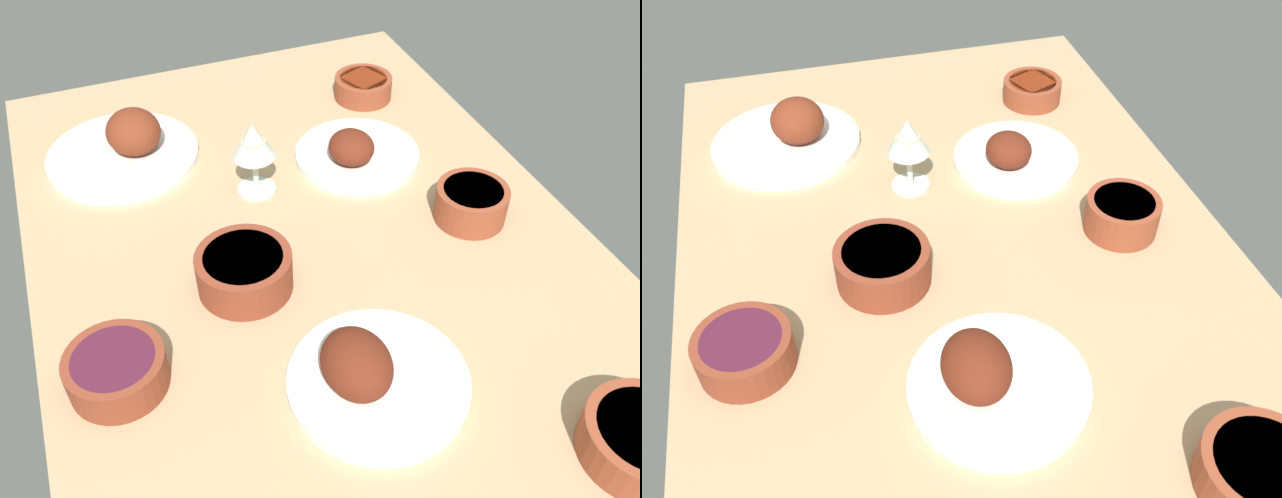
{
  "view_description": "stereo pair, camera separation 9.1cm",
  "coord_description": "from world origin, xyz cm",
  "views": [
    {
      "loc": [
        74.3,
        -29.51,
        81.26
      ],
      "look_at": [
        0.0,
        0.0,
        6.0
      ],
      "focal_mm": 38.32,
      "sensor_mm": 36.0,
      "label": 1
    },
    {
      "loc": [
        77.17,
        -20.86,
        81.26
      ],
      "look_at": [
        0.0,
        0.0,
        6.0
      ],
      "focal_mm": 38.32,
      "sensor_mm": 36.0,
      "label": 2
    }
  ],
  "objects": [
    {
      "name": "wine_glass",
      "position": [
        -20.83,
        -4.09,
        13.93
      ],
      "size": [
        7.6,
        7.6,
        14.0
      ],
      "color": "silver",
      "rests_on": "dining_table"
    },
    {
      "name": "dining_table",
      "position": [
        0.0,
        0.0,
        2.0
      ],
      "size": [
        140.0,
        90.0,
        4.0
      ],
      "primitive_type": "cube",
      "color": "tan",
      "rests_on": "ground"
    },
    {
      "name": "bowl_pasta",
      "position": [
        1.6,
        -13.08,
        7.5
      ],
      "size": [
        14.84,
        14.84,
        6.49
      ],
      "color": "brown",
      "rests_on": "dining_table"
    },
    {
      "name": "plate_near_viewer",
      "position": [
        25.74,
        -3.26,
        6.74
      ],
      "size": [
        24.92,
        24.92,
        8.9
      ],
      "color": "white",
      "rests_on": "dining_table"
    },
    {
      "name": "bowl_cream",
      "position": [
        0.18,
        27.79,
        7.32
      ],
      "size": [
        12.34,
        12.34,
        6.12
      ],
      "color": "brown",
      "rests_on": "dining_table"
    },
    {
      "name": "plate_center_main",
      "position": [
        -39.4,
        -23.76,
        6.74
      ],
      "size": [
        28.54,
        28.54,
        9.65
      ],
      "color": "white",
      "rests_on": "dining_table"
    },
    {
      "name": "plate_far_side",
      "position": [
        -22.3,
        16.04,
        6.03
      ],
      "size": [
        23.61,
        23.61,
        7.38
      ],
      "color": "white",
      "rests_on": "dining_table"
    },
    {
      "name": "bowl_sauce",
      "position": [
        -43.28,
        27.13,
        6.58
      ],
      "size": [
        12.23,
        12.23,
        4.7
      ],
      "color": "brown",
      "rests_on": "dining_table"
    },
    {
      "name": "bowl_onions",
      "position": [
        12.83,
        -34.41,
        7.03
      ],
      "size": [
        13.56,
        13.56,
        5.57
      ],
      "color": "brown",
      "rests_on": "dining_table"
    }
  ]
}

